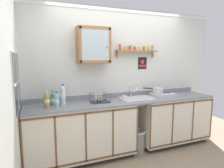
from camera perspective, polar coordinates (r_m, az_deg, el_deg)
floor at (r=3.44m, az=6.50°, el=-21.03°), size 6.36×6.36×0.00m
back_wall at (r=3.56m, az=2.36°, el=1.66°), size 3.96×0.07×2.53m
side_wall_left at (r=2.38m, az=-27.82°, el=-2.73°), size 0.05×3.37×2.53m
lower_cabinet_run at (r=3.22m, az=-9.02°, el=-14.13°), size 1.73×0.59×0.90m
lower_cabinet_run_right at (r=3.98m, az=17.41°, el=-10.07°), size 1.39×0.59×0.90m
countertop at (r=3.34m, az=4.52°, el=-4.94°), size 3.32×0.61×0.03m
backsplash at (r=3.57m, az=2.56°, el=-3.15°), size 3.32×0.02×0.08m
sink at (r=3.47m, az=7.37°, el=-4.42°), size 0.59×0.47×0.40m
hot_plate_stove at (r=3.74m, az=14.84°, el=-3.03°), size 0.40×0.31×0.07m
saucepan at (r=3.69m, az=13.39°, el=-1.78°), size 0.31×0.29×0.10m
bottle_soda_green_0 at (r=3.10m, az=-17.20°, el=-4.17°), size 0.07×0.07×0.22m
bottle_juice_amber_1 at (r=2.95m, az=-18.77°, el=-4.58°), size 0.08×0.08×0.24m
bottle_water_clear_2 at (r=3.07m, az=-14.32°, el=-3.17°), size 0.08×0.08×0.32m
bottle_water_blue_3 at (r=2.95m, az=-16.04°, el=-4.58°), size 0.07×0.07×0.24m
dish_rack at (r=3.16m, az=-3.82°, el=-4.65°), size 0.30×0.25×0.17m
mug at (r=3.23m, az=3.67°, el=-4.29°), size 0.11×0.08×0.09m
wall_cabinet at (r=3.21m, az=-5.53°, el=11.34°), size 0.54×0.28×0.59m
spice_shelf at (r=3.58m, az=7.29°, el=9.90°), size 0.81×0.14×0.23m
warning_sign at (r=3.72m, az=8.99°, el=6.09°), size 0.18×0.01×0.22m
window at (r=2.69m, az=-26.56°, el=0.43°), size 0.03×0.74×0.78m
trash_bin at (r=3.59m, az=7.40°, el=-16.15°), size 0.32×0.32×0.38m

